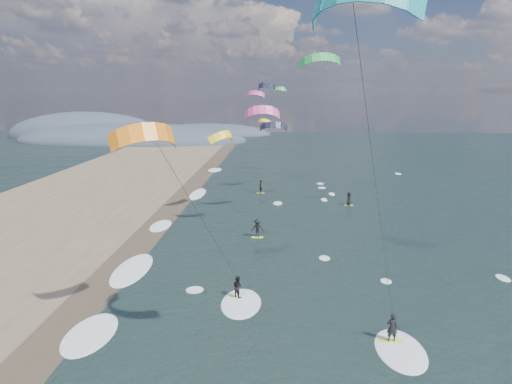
{
  "coord_description": "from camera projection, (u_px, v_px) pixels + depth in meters",
  "views": [
    {
      "loc": [
        0.44,
        -15.21,
        13.44
      ],
      "look_at": [
        -1.0,
        12.0,
        7.0
      ],
      "focal_mm": 30.0,
      "sensor_mm": 36.0,
      "label": 1
    }
  ],
  "objects": [
    {
      "name": "wet_sand_strip",
      "position": [
        88.0,
        300.0,
        28.23
      ],
      "size": [
        3.0,
        240.0,
        0.0
      ],
      "primitive_type": "cube",
      "color": "#382D23",
      "rests_on": "ground"
    },
    {
      "name": "coastal_hills",
      "position": [
        124.0,
        138.0,
        125.02
      ],
      "size": [
        80.0,
        41.0,
        15.0
      ],
      "color": "#3D4756",
      "rests_on": "ground"
    },
    {
      "name": "kitesurfer_near_a",
      "position": [
        365.0,
        93.0,
        15.85
      ],
      "size": [
        7.77,
        9.16,
        17.63
      ],
      "color": "#CBF12A",
      "rests_on": "ground"
    },
    {
      "name": "kitesurfer_near_b",
      "position": [
        187.0,
        201.0,
        22.88
      ],
      "size": [
        6.85,
        8.86,
        12.7
      ],
      "color": "#CBF12A",
      "rests_on": "ground"
    },
    {
      "name": "far_kitesurfers",
      "position": [
        286.0,
        209.0,
        46.58
      ],
      "size": [
        12.02,
        18.75,
        1.79
      ],
      "color": "#CBF12A",
      "rests_on": "ground"
    },
    {
      "name": "bg_kite_field",
      "position": [
        269.0,
        101.0,
        64.3
      ],
      "size": [
        13.26,
        65.08,
        10.94
      ],
      "color": "green",
      "rests_on": "ground"
    },
    {
      "name": "shoreline_surf",
      "position": [
        131.0,
        271.0,
        32.79
      ],
      "size": [
        2.4,
        79.4,
        0.11
      ],
      "color": "white",
      "rests_on": "ground"
    }
  ]
}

